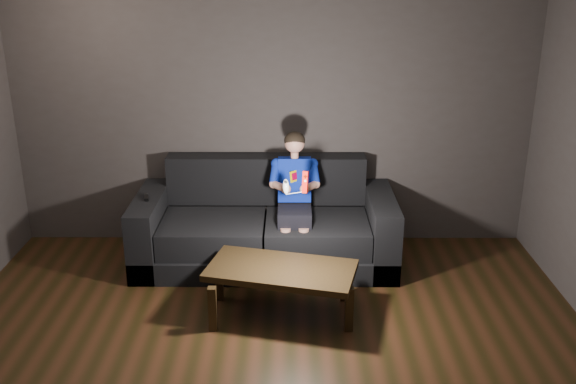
{
  "coord_description": "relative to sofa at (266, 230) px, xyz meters",
  "views": [
    {
      "loc": [
        0.17,
        -3.54,
        2.72
      ],
      "look_at": [
        0.15,
        1.55,
        0.85
      ],
      "focal_mm": 40.0,
      "sensor_mm": 36.0,
      "label": 1
    }
  ],
  "objects": [
    {
      "name": "nunchuk_white",
      "position": [
        0.2,
        -0.49,
        0.62
      ],
      "size": [
        0.07,
        0.09,
        0.14
      ],
      "color": "silver",
      "rests_on": "child"
    },
    {
      "name": "wii_remote_black",
      "position": [
        -1.08,
        -0.09,
        0.36
      ],
      "size": [
        0.07,
        0.15,
        0.03
      ],
      "color": "black",
      "rests_on": "sofa"
    },
    {
      "name": "coffee_table",
      "position": [
        0.16,
        -1.0,
        0.06
      ],
      "size": [
        1.25,
        0.83,
        0.42
      ],
      "color": "black",
      "rests_on": "floor"
    },
    {
      "name": "wii_remote_red",
      "position": [
        0.36,
        -0.5,
        0.66
      ],
      "size": [
        0.06,
        0.08,
        0.19
      ],
      "color": "red",
      "rests_on": "child"
    },
    {
      "name": "sofa",
      "position": [
        0.0,
        0.0,
        0.0
      ],
      "size": [
        2.39,
        1.03,
        0.92
      ],
      "color": "black",
      "rests_on": "floor"
    },
    {
      "name": "back_wall",
      "position": [
        0.06,
        0.51,
        1.05
      ],
      "size": [
        5.0,
        0.04,
        2.7
      ],
      "primitive_type": "cube",
      "color": "#3C3534",
      "rests_on": "ground"
    },
    {
      "name": "child",
      "position": [
        0.27,
        -0.07,
        0.45
      ],
      "size": [
        0.45,
        0.55,
        1.11
      ],
      "color": "black",
      "rests_on": "sofa"
    }
  ]
}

